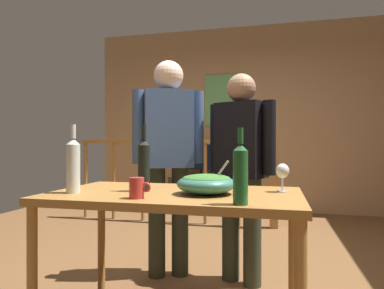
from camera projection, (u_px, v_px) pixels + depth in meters
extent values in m
plane|color=brown|center=(223.00, 274.00, 2.69)|extent=(6.99, 6.99, 0.00)
cube|color=tan|center=(249.00, 119.00, 5.30)|extent=(4.83, 0.10, 2.82)
cube|color=#5FAC64|center=(225.00, 100.00, 5.32)|extent=(0.61, 0.03, 0.78)
cylinder|color=#9E6B33|center=(86.00, 180.00, 4.77)|extent=(0.04, 0.04, 1.03)
cylinder|color=#9E6B33|center=(114.00, 181.00, 4.67)|extent=(0.04, 0.04, 1.03)
cylinder|color=#9E6B33|center=(143.00, 182.00, 4.57)|extent=(0.04, 0.04, 1.03)
cylinder|color=#9E6B33|center=(173.00, 183.00, 4.47)|extent=(0.04, 0.04, 1.03)
cylinder|color=#9E6B33|center=(205.00, 184.00, 4.37)|extent=(0.04, 0.04, 1.03)
cylinder|color=#9E6B33|center=(239.00, 185.00, 4.27)|extent=(0.04, 0.04, 1.03)
cylinder|color=#9E6B33|center=(274.00, 186.00, 4.17)|extent=(0.04, 0.04, 1.03)
cube|color=#9E6B33|center=(173.00, 141.00, 4.47)|extent=(2.63, 0.07, 0.05)
cube|color=#9E6B33|center=(274.00, 181.00, 4.17)|extent=(0.10, 0.10, 1.13)
cube|color=#38281E|center=(201.00, 194.00, 5.12)|extent=(0.90, 0.40, 0.54)
cube|color=black|center=(201.00, 175.00, 5.12)|extent=(0.20, 0.12, 0.02)
cylinder|color=black|center=(201.00, 172.00, 5.12)|extent=(0.03, 0.03, 0.08)
cube|color=black|center=(200.00, 157.00, 5.09)|extent=(0.66, 0.06, 0.37)
cube|color=black|center=(200.00, 157.00, 5.06)|extent=(0.61, 0.01, 0.33)
cube|color=#9E6B33|center=(175.00, 196.00, 1.85)|extent=(1.33, 0.76, 0.04)
cylinder|color=#9E6B33|center=(32.00, 279.00, 1.67)|extent=(0.05, 0.05, 0.72)
cylinder|color=#9E6B33|center=(101.00, 241.00, 2.33)|extent=(0.05, 0.05, 0.72)
cylinder|color=#9E6B33|center=(293.00, 255.00, 2.04)|extent=(0.05, 0.05, 0.72)
ellipsoid|color=#337060|center=(206.00, 184.00, 1.78)|extent=(0.31, 0.31, 0.10)
ellipsoid|color=#38702D|center=(206.00, 179.00, 1.78)|extent=(0.25, 0.25, 0.05)
cylinder|color=silver|center=(218.00, 175.00, 1.76)|extent=(0.12, 0.01, 0.16)
cylinder|color=silver|center=(283.00, 191.00, 1.85)|extent=(0.06, 0.06, 0.01)
cylinder|color=silver|center=(283.00, 184.00, 1.85)|extent=(0.01, 0.01, 0.08)
ellipsoid|color=silver|center=(283.00, 171.00, 1.85)|extent=(0.07, 0.07, 0.08)
cylinder|color=black|center=(144.00, 168.00, 1.88)|extent=(0.07, 0.07, 0.25)
cone|color=black|center=(144.00, 143.00, 1.88)|extent=(0.07, 0.07, 0.03)
cylinder|color=black|center=(144.00, 132.00, 1.88)|extent=(0.02, 0.02, 0.09)
cylinder|color=#1E5628|center=(240.00, 178.00, 1.47)|extent=(0.06, 0.06, 0.23)
cone|color=#1E5628|center=(240.00, 147.00, 1.47)|extent=(0.06, 0.06, 0.03)
cylinder|color=#1E5628|center=(240.00, 136.00, 1.47)|extent=(0.02, 0.02, 0.07)
cylinder|color=silver|center=(73.00, 169.00, 1.82)|extent=(0.07, 0.07, 0.26)
cone|color=silver|center=(73.00, 141.00, 1.82)|extent=(0.07, 0.07, 0.03)
cylinder|color=silver|center=(73.00, 131.00, 1.82)|extent=(0.03, 0.03, 0.07)
cylinder|color=#B7332D|center=(137.00, 188.00, 1.64)|extent=(0.07, 0.07, 0.10)
torus|color=#B7332D|center=(146.00, 187.00, 1.62)|extent=(0.05, 0.01, 0.05)
cylinder|color=#2D3323|center=(180.00, 221.00, 2.67)|extent=(0.13, 0.13, 0.84)
cylinder|color=#2D3323|center=(157.00, 222.00, 2.64)|extent=(0.13, 0.13, 0.84)
cube|color=#3D5684|center=(169.00, 129.00, 2.66)|extent=(0.42, 0.35, 0.59)
cylinder|color=#3D5684|center=(198.00, 127.00, 2.70)|extent=(0.09, 0.09, 0.56)
cylinder|color=#3D5684|center=(138.00, 127.00, 2.62)|extent=(0.09, 0.09, 0.56)
sphere|color=beige|center=(169.00, 76.00, 2.66)|extent=(0.23, 0.23, 0.23)
cylinder|color=#2D3323|center=(252.00, 232.00, 2.47)|extent=(0.13, 0.13, 0.77)
cylinder|color=#2D3323|center=(231.00, 228.00, 2.58)|extent=(0.13, 0.13, 0.77)
cube|color=black|center=(241.00, 140.00, 2.52)|extent=(0.40, 0.34, 0.55)
cylinder|color=black|center=(269.00, 138.00, 2.39)|extent=(0.09, 0.09, 0.52)
cylinder|color=black|center=(216.00, 138.00, 2.66)|extent=(0.09, 0.09, 0.52)
sphere|color=#A37556|center=(241.00, 88.00, 2.52)|extent=(0.21, 0.21, 0.21)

